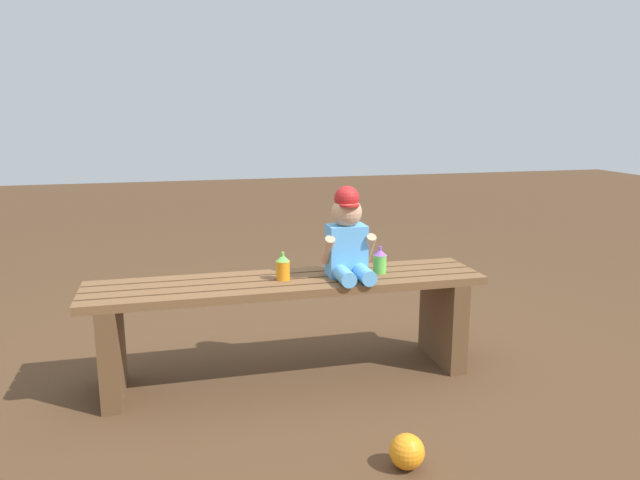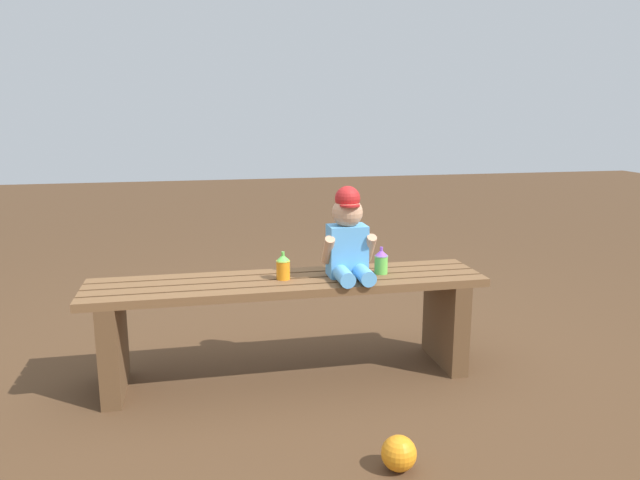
% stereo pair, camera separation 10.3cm
% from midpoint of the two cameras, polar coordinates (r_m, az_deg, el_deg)
% --- Properties ---
extents(ground_plane, '(16.00, 16.00, 0.00)m').
position_cam_midpoint_polar(ground_plane, '(2.82, -4.03, -12.75)').
color(ground_plane, '#4C331E').
extents(park_bench, '(1.75, 0.37, 0.46)m').
position_cam_midpoint_polar(park_bench, '(2.70, -4.13, -6.68)').
color(park_bench, brown).
rests_on(park_bench, ground_plane).
extents(child_figure, '(0.23, 0.27, 0.40)m').
position_cam_midpoint_polar(child_figure, '(2.65, 1.53, 0.21)').
color(child_figure, '#59A5E5').
rests_on(child_figure, park_bench).
extents(sippy_cup_left, '(0.06, 0.06, 0.12)m').
position_cam_midpoint_polar(sippy_cup_left, '(2.64, -4.65, -2.55)').
color(sippy_cup_left, orange).
rests_on(sippy_cup_left, park_bench).
extents(sippy_cup_right, '(0.06, 0.06, 0.12)m').
position_cam_midpoint_polar(sippy_cup_right, '(2.74, 4.63, -1.96)').
color(sippy_cup_right, '#66CC4C').
rests_on(sippy_cup_right, park_bench).
extents(toy_ball, '(0.12, 0.12, 0.12)m').
position_cam_midpoint_polar(toy_ball, '(2.17, 6.81, -19.28)').
color(toy_ball, orange).
rests_on(toy_ball, ground_plane).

